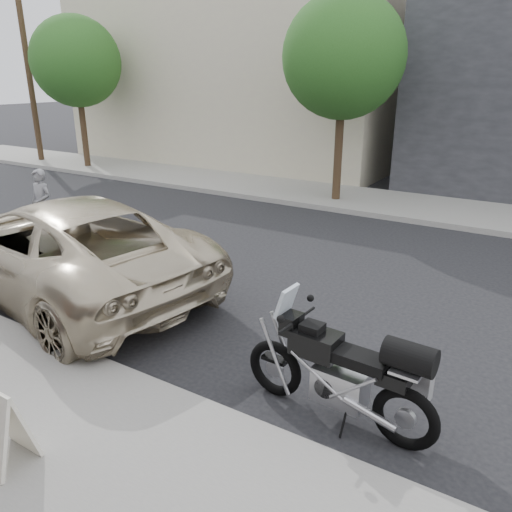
% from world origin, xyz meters
% --- Properties ---
extents(ground, '(120.00, 120.00, 0.00)m').
position_xyz_m(ground, '(0.00, 0.00, 0.00)').
color(ground, black).
rests_on(ground, ground).
extents(far_sidewalk, '(44.00, 3.00, 0.15)m').
position_xyz_m(far_sidewalk, '(0.00, -6.50, 0.07)').
color(far_sidewalk, gray).
rests_on(far_sidewalk, ground).
extents(far_building_cream, '(14.00, 11.00, 8.00)m').
position_xyz_m(far_building_cream, '(9.00, -13.50, 4.00)').
color(far_building_cream, beige).
rests_on(far_building_cream, ground).
extents(street_tree_mid, '(3.40, 3.40, 5.70)m').
position_xyz_m(street_tree_mid, '(2.00, -6.00, 4.14)').
color(street_tree_mid, '#3B2A1B').
rests_on(street_tree_mid, far_sidewalk).
extents(street_tree_right, '(3.40, 3.40, 5.70)m').
position_xyz_m(street_tree_right, '(13.00, -6.00, 4.14)').
color(street_tree_right, '#3B2A1B').
rests_on(street_tree_right, far_sidewalk).
extents(utility_pole, '(0.24, 0.24, 6.70)m').
position_xyz_m(utility_pole, '(16.00, -6.00, 3.50)').
color(utility_pole, '#3B2A1B').
rests_on(utility_pole, far_sidewalk).
extents(motorcycle, '(2.33, 0.75, 1.47)m').
position_xyz_m(motorcycle, '(-2.16, 3.34, 0.64)').
color(motorcycle, black).
rests_on(motorcycle, ground).
extents(minivan, '(6.54, 3.84, 1.71)m').
position_xyz_m(minivan, '(3.50, 2.60, 0.85)').
color(minivan, '#C2B497').
rests_on(minivan, ground).
extents(pedestrian, '(0.62, 0.42, 1.65)m').
position_xyz_m(pedestrian, '(6.50, 0.82, 0.83)').
color(pedestrian, gray).
rests_on(pedestrian, ground).
extents(sandwich_sign, '(0.51, 0.47, 0.81)m').
position_xyz_m(sandwich_sign, '(0.38, 5.81, 0.56)').
color(sandwich_sign, white).
rests_on(sandwich_sign, near_sidewalk).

